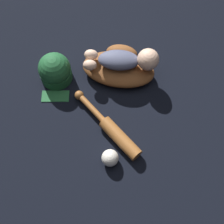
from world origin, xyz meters
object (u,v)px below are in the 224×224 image
object	(u,v)px
baseball_bat	(113,131)
baseball_cap	(55,70)
baseball_glove	(119,67)
baseball	(110,158)
baby_figure	(126,60)

from	to	relation	value
baseball_bat	baseball_cap	xyz separation A→B (m)	(-0.40, 0.14, 0.03)
baseball_glove	baseball_bat	size ratio (longest dim) A/B	0.98
baseball_bat	baseball_cap	size ratio (longest dim) A/B	1.76
baseball	baseball_glove	bearing A→B (deg)	112.70
baseball_bat	baseball	world-z (taller)	baseball
baseball	baseball_cap	xyz separation A→B (m)	(-0.45, 0.26, 0.03)
baseball_glove	baseball	xyz separation A→B (m)	(0.19, -0.45, -0.01)
baby_figure	baseball_bat	size ratio (longest dim) A/B	0.85
baseball_cap	baseball_bat	bearing A→B (deg)	-18.96
baseball	baseball_bat	bearing A→B (deg)	112.64
baseball_bat	baseball	xyz separation A→B (m)	(0.05, -0.12, 0.01)
baseball	baseball_cap	world-z (taller)	baseball_cap
baseball_bat	baseball_cap	bearing A→B (deg)	161.04
baby_figure	baseball_glove	bearing A→B (deg)	179.38
baseball_glove	baby_figure	world-z (taller)	baby_figure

